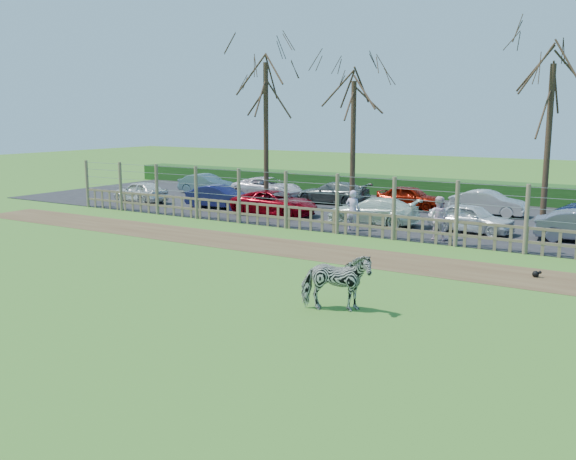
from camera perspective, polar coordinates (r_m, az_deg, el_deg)
The scene contains 22 objects.
ground at distance 20.15m, azimuth -6.18°, elevation -3.89°, with size 120.00×120.00×0.00m, color #5A9642.
dirt_strip at distance 23.76m, azimuth 0.48°, elevation -1.64°, with size 34.00×2.80×0.01m, color brown.
asphalt at distance 32.60m, azimuth 9.62°, elevation 1.49°, with size 44.00×13.00×0.04m, color #232326.
hedge at distance 39.05m, azimuth 13.53°, elevation 3.56°, with size 46.00×2.00×1.10m, color #1E4716.
fence at distance 26.63m, azimuth 4.38°, elevation 1.37°, with size 30.16×0.16×2.50m.
tree_left at distance 33.50m, azimuth -1.98°, elevation 11.46°, with size 4.80×4.80×7.88m.
tree_mid at distance 32.12m, azimuth 5.84°, elevation 10.13°, with size 4.80×4.80×6.83m.
tree_right at distance 29.83m, azimuth 22.30°, elevation 10.15°, with size 4.80×4.80×7.35m.
zebra at distance 16.17m, azimuth 4.27°, elevation -4.64°, with size 0.81×1.78×1.51m, color gray.
visitor_a at distance 27.22m, azimuth 5.78°, elevation 1.75°, with size 0.63×0.41×1.72m, color silver.
visitor_b at distance 25.74m, azimuth 13.20°, elevation 1.04°, with size 0.84×0.65×1.72m, color silver.
crow at distance 20.98m, azimuth 21.19°, elevation -3.66°, with size 0.28×0.20×0.22m.
car_0 at distance 36.88m, azimuth -12.97°, elevation 3.35°, with size 1.42×3.52×1.20m, color silver.
car_1 at distance 33.81m, azimuth -6.07°, elevation 2.95°, with size 1.27×3.64×1.20m, color #191B4F.
car_2 at distance 31.33m, azimuth -1.20°, elevation 2.43°, with size 1.99×4.32×1.20m, color maroon.
car_3 at distance 28.88m, azimuth 7.55°, elevation 1.67°, with size 1.68×4.13×1.20m, color silver.
car_4 at distance 27.79m, azimuth 16.00°, elevation 1.03°, with size 1.42×3.52×1.20m, color silver.
car_7 at distance 40.25m, azimuth -7.27°, elevation 4.08°, with size 1.27×3.64×1.20m, color slate.
car_8 at distance 38.04m, azimuth -1.83°, elevation 3.81°, with size 1.99×4.32×1.20m, color white.
car_9 at distance 35.48m, azimuth 4.02°, elevation 3.32°, with size 1.68×4.13×1.20m, color #565D5A.
car_10 at distance 34.13m, azimuth 10.81°, elevation 2.89°, with size 1.42×3.52×1.20m, color maroon.
car_11 at distance 32.75m, azimuth 17.38°, elevation 2.30°, with size 1.27×3.64×1.20m, color #BDB7B4.
Camera 1 is at (12.03, -15.40, 4.90)m, focal length 40.00 mm.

